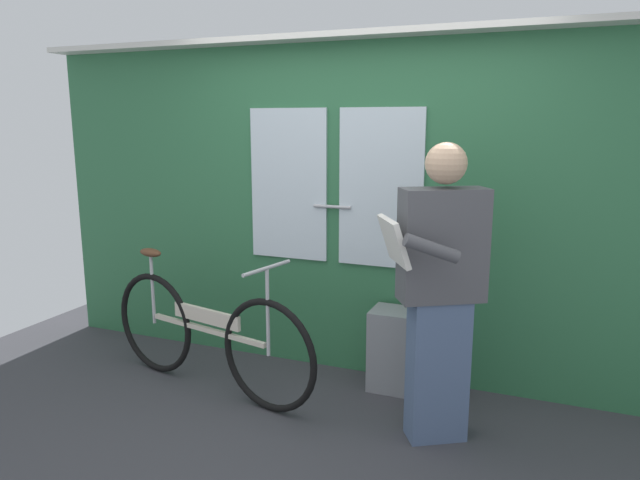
% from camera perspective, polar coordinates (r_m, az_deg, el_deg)
% --- Properties ---
extents(ground_plane, '(6.15, 4.01, 0.04)m').
position_cam_1_polar(ground_plane, '(3.54, -2.61, -19.98)').
color(ground_plane, '#38383D').
extents(train_door_wall, '(5.15, 0.28, 2.41)m').
position_cam_1_polar(train_door_wall, '(4.18, 3.99, 3.55)').
color(train_door_wall, '#2D6B42').
rests_on(train_door_wall, ground_plane).
extents(bicycle_near_door, '(1.79, 0.55, 0.96)m').
position_cam_1_polar(bicycle_near_door, '(4.13, -10.99, -9.02)').
color(bicycle_near_door, black).
rests_on(bicycle_near_door, ground_plane).
extents(passenger_reading_newspaper, '(0.63, 0.58, 1.72)m').
position_cam_1_polar(passenger_reading_newspaper, '(3.36, 11.53, -4.62)').
color(passenger_reading_newspaper, slate).
rests_on(passenger_reading_newspaper, ground_plane).
extents(trash_bin_by_wall, '(0.32, 0.28, 0.57)m').
position_cam_1_polar(trash_bin_by_wall, '(4.14, 7.24, -10.51)').
color(trash_bin_by_wall, gray).
rests_on(trash_bin_by_wall, ground_plane).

